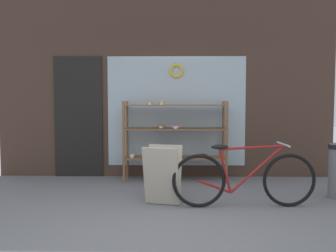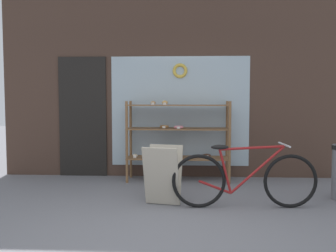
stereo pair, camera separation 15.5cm
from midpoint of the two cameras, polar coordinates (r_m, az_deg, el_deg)
ground_plane at (r=3.88m, az=-1.03°, el=-16.41°), size 30.00×30.00×0.00m
storefront_facade at (r=6.59m, az=0.48°, el=8.42°), size 5.86×0.13×3.82m
display_case at (r=6.22m, az=2.18°, el=-1.05°), size 1.70×0.47×1.34m
bicycle at (r=4.83m, az=12.43°, el=-7.91°), size 1.82×0.46×0.81m
sandwich_board at (r=4.85m, az=0.14°, el=-7.49°), size 0.52×0.46×0.75m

